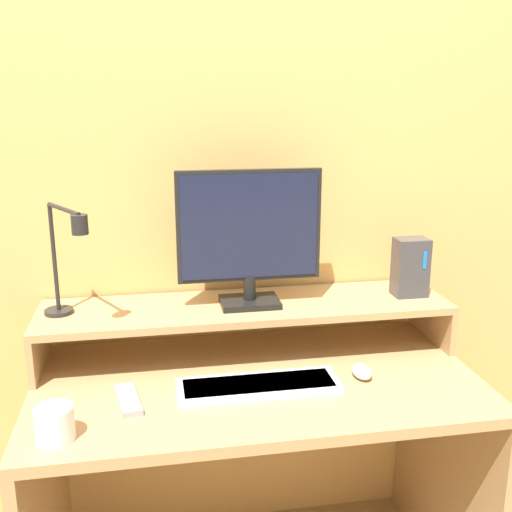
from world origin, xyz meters
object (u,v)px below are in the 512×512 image
monitor (249,234)px  router_dock (410,267)px  desk_lamp (66,260)px  mug (55,424)px  keyboard (259,385)px  remote_control (128,400)px  mouse (362,372)px

monitor → router_dock: bearing=-0.0°
desk_lamp → mug: (-0.01, -0.35, -0.29)m
keyboard → remote_control: size_ratio=2.64×
desk_lamp → keyboard: (0.49, -0.19, -0.32)m
keyboard → mouse: size_ratio=5.18×
router_dock → monitor: bearing=180.0°
desk_lamp → remote_control: bearing=-52.9°
monitor → keyboard: (-0.02, -0.24, -0.36)m
monitor → desk_lamp: monitor is taller
router_dock → mug: router_dock is taller
desk_lamp → keyboard: size_ratio=0.74×
remote_control → mug: bearing=-137.8°
mouse → router_dock: bearing=44.1°
monitor → keyboard: size_ratio=0.97×
monitor → mouse: (0.28, -0.22, -0.35)m
mug → keyboard: bearing=17.5°
remote_control → mouse: bearing=2.8°
desk_lamp → keyboard: bearing=-20.8°
desk_lamp → mug: 0.45m
monitor → keyboard: monitor is taller
keyboard → mug: 0.53m
desk_lamp → mouse: desk_lamp is taller
desk_lamp → keyboard: desk_lamp is taller
monitor → mouse: bearing=-38.0°
monitor → desk_lamp: bearing=-174.7°
desk_lamp → router_dock: (1.01, 0.05, -0.09)m
router_dock → keyboard: size_ratio=0.42×
router_dock → mouse: 0.39m
monitor → mouse: size_ratio=5.02×
desk_lamp → mouse: 0.87m
mouse → remote_control: bearing=-177.2°
monitor → router_dock: monitor is taller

